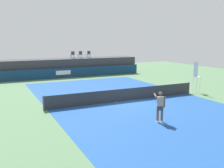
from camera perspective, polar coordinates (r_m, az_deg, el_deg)
The scene contains 13 objects.
ground_plane at distance 22.36m, azimuth -0.59°, elevation -2.08°, with size 48.00×48.00×0.00m, color #4C704C.
court_inner at distance 19.75m, azimuth 3.10°, elevation -3.71°, with size 12.00×22.00×0.00m, color #1C478C.
sponsor_wall at distance 31.95m, azimuth -8.60°, elevation 2.56°, with size 18.00×0.22×1.20m.
spectator_platform at distance 33.61m, azimuth -9.52°, elevation 3.75°, with size 18.00×2.80×2.20m, color #38383D.
spectator_chair_far_left at distance 33.72m, azimuth -8.73°, elevation 6.52°, with size 0.44×0.44×0.89m.
spectator_chair_left at distance 33.97m, azimuth -7.07°, elevation 6.58°, with size 0.46×0.46×0.89m.
spectator_chair_center at distance 34.50m, azimuth -5.24°, elevation 6.67°, with size 0.48×0.48×0.89m.
umpire_chair at distance 23.53m, azimuth 18.16°, elevation 1.95°, with size 0.50×0.50×2.76m.
tennis_net at distance 19.64m, azimuth 3.11°, elevation -2.37°, with size 12.40×0.02×0.95m, color #2D2D2D.
net_post_near at distance 17.59m, azimuth -14.94°, elevation -4.09°, with size 0.10×0.10×1.00m, color #4C4C51.
net_post_far at distance 23.21m, azimuth 16.67°, elevation -0.80°, with size 0.10×0.10×1.00m, color #4C4C51.
tennis_player at distance 14.78m, azimuth 10.56°, elevation -4.75°, with size 0.61×1.26×1.77m.
tennis_ball at distance 19.15m, azimuth 0.86°, elevation -4.03°, with size 0.07×0.07×0.07m, color #D8EA33.
Camera 1 is at (-9.24, -16.81, 4.68)m, focal length 41.26 mm.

